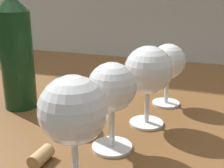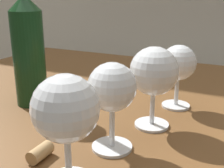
{
  "view_description": "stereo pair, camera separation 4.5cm",
  "coord_description": "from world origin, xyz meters",
  "px_view_note": "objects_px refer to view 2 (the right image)",
  "views": [
    {
      "loc": [
        0.12,
        -0.62,
        1.02
      ],
      "look_at": [
        -0.02,
        -0.22,
        0.89
      ],
      "focal_mm": 46.76,
      "sensor_mm": 36.0,
      "label": 1
    },
    {
      "loc": [
        0.17,
        -0.6,
        1.02
      ],
      "look_at": [
        -0.02,
        -0.22,
        0.89
      ],
      "focal_mm": 46.76,
      "sensor_mm": 36.0,
      "label": 2
    }
  ],
  "objects_px": {
    "wine_glass_port": "(66,112)",
    "wine_glass_pinot": "(154,73)",
    "cork": "(40,153)",
    "wine_bottle": "(28,47)",
    "wine_glass_amber": "(179,64)",
    "wine_glass_white": "(112,89)"
  },
  "relations": [
    {
      "from": "cork",
      "to": "wine_glass_pinot",
      "type": "bearing_deg",
      "value": 58.28
    },
    {
      "from": "wine_glass_amber",
      "to": "wine_bottle",
      "type": "height_order",
      "value": "wine_bottle"
    },
    {
      "from": "cork",
      "to": "wine_glass_port",
      "type": "bearing_deg",
      "value": -22.53
    },
    {
      "from": "wine_bottle",
      "to": "wine_glass_amber",
      "type": "bearing_deg",
      "value": 22.53
    },
    {
      "from": "wine_glass_port",
      "to": "wine_glass_amber",
      "type": "height_order",
      "value": "wine_glass_port"
    },
    {
      "from": "wine_glass_port",
      "to": "wine_glass_white",
      "type": "distance_m",
      "value": 0.11
    },
    {
      "from": "wine_bottle",
      "to": "cork",
      "type": "xyz_separation_m",
      "value": [
        0.17,
        -0.18,
        -0.12
      ]
    },
    {
      "from": "wine_bottle",
      "to": "cork",
      "type": "bearing_deg",
      "value": -46.55
    },
    {
      "from": "cork",
      "to": "wine_glass_white",
      "type": "bearing_deg",
      "value": 42.7
    },
    {
      "from": "wine_glass_port",
      "to": "wine_glass_amber",
      "type": "relative_size",
      "value": 1.1
    },
    {
      "from": "wine_glass_amber",
      "to": "wine_bottle",
      "type": "distance_m",
      "value": 0.33
    },
    {
      "from": "wine_glass_port",
      "to": "wine_glass_pinot",
      "type": "height_order",
      "value": "same"
    },
    {
      "from": "wine_glass_white",
      "to": "wine_glass_pinot",
      "type": "xyz_separation_m",
      "value": [
        0.03,
        0.11,
        0.0
      ]
    },
    {
      "from": "wine_glass_port",
      "to": "wine_bottle",
      "type": "distance_m",
      "value": 0.32
    },
    {
      "from": "wine_glass_amber",
      "to": "wine_bottle",
      "type": "xyz_separation_m",
      "value": [
        -0.3,
        -0.13,
        0.03
      ]
    },
    {
      "from": "wine_glass_port",
      "to": "cork",
      "type": "bearing_deg",
      "value": 157.47
    },
    {
      "from": "wine_glass_port",
      "to": "wine_glass_amber",
      "type": "bearing_deg",
      "value": 80.26
    },
    {
      "from": "cork",
      "to": "wine_glass_amber",
      "type": "bearing_deg",
      "value": 66.62
    },
    {
      "from": "wine_glass_white",
      "to": "wine_glass_amber",
      "type": "bearing_deg",
      "value": 78.21
    },
    {
      "from": "wine_glass_white",
      "to": "wine_glass_pinot",
      "type": "bearing_deg",
      "value": 74.08
    },
    {
      "from": "wine_bottle",
      "to": "wine_glass_port",
      "type": "bearing_deg",
      "value": -40.73
    },
    {
      "from": "wine_glass_white",
      "to": "wine_bottle",
      "type": "relative_size",
      "value": 0.43
    }
  ]
}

